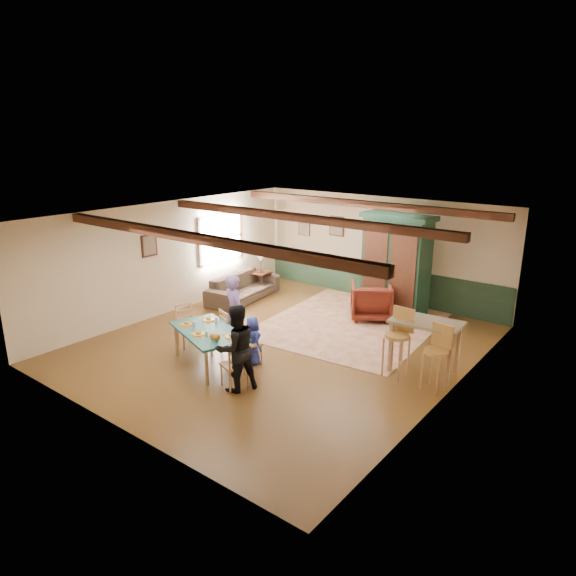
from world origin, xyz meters
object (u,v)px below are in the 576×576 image
Objects in this scene: dining_chair_far_right at (249,342)px; end_table at (261,282)px; armoire at (396,265)px; armchair at (371,301)px; bar_stool_right at (435,359)px; dining_chair_end_right at (234,364)px; person_woman at (236,348)px; sofa at (243,287)px; dining_chair_far_left at (232,330)px; counter_table at (424,347)px; bar_stool_left at (397,343)px; dining_chair_end_left at (188,326)px; person_child at (253,340)px; dining_table at (209,348)px; person_man at (235,313)px; cat at (215,336)px; table_lamp at (261,263)px.

dining_chair_far_right reaches higher than end_table.
armoire is 2.57× the size of armchair.
bar_stool_right is at bearing -48.06° from armoire.
person_woman is (0.09, -0.03, 0.32)m from dining_chair_end_right.
dining_chair_far_left is at bearing -148.84° from sofa.
sofa is 3.97× the size of end_table.
counter_table is 0.55m from bar_stool_left.
dining_chair_end_right is at bearing -90.00° from dining_chair_end_left.
person_child is 4.59m from end_table.
dining_chair_end_left reaches higher than end_table.
dining_chair_far_right and dining_chair_end_left have the same top height.
dining_chair_far_right is at bearing 40.97° from dining_table.
dining_chair_end_right is at bearing -89.77° from armoire.
person_man reaches higher than dining_chair_far_right.
counter_table is (1.91, -2.61, -0.71)m from armoire.
person_child is 3.99m from sofa.
dining_chair_end_left is at bearing 160.02° from dining_table.
dining_chair_far_left is 0.70× the size of bar_stool_left.
armchair is at bearing 74.29° from dining_table.
person_woman is (1.20, -1.14, 0.32)m from dining_chair_far_left.
armchair is (0.56, 3.56, -0.03)m from person_child.
table_lamp reaches higher than cat.
armoire is at bearing 73.21° from dining_table.
table_lamp is (-3.71, -0.61, -0.38)m from armoire.
dining_chair_far_right is (0.69, -0.25, 0.00)m from dining_chair_far_left.
dining_chair_far_left is 0.72× the size of counter_table.
armoire reaches higher than bar_stool_right.
dining_chair_far_left is 4.03m from end_table.
person_woman is at bearing -90.00° from dining_chair_end_left.
end_table is (-3.71, -0.61, -0.93)m from armoire.
dining_chair_end_right is at bearing -54.04° from table_lamp.
dining_chair_end_right is at bearing -19.98° from dining_table.
dining_chair_far_right is 0.72× the size of counter_table.
bar_stool_right is at bearing -22.45° from table_lamp.
bar_stool_left is (2.39, 1.18, 0.16)m from person_child.
bar_stool_right is at bearing -50.09° from counter_table.
dining_table is 1.45× the size of bar_stool_right.
person_child is 2.79× the size of cat.
cat is at bearing 47.57° from armchair.
person_woman reaches higher than person_child.
cat is 0.27× the size of bar_stool_left.
dining_chair_end_left is 0.95× the size of person_child.
bar_stool_left is at bearing -115.05° from sofa.
end_table is at bearing -165.60° from armoire.
bar_stool_right is (3.75, 1.66, 0.23)m from dining_table.
end_table is (-2.72, 4.41, -0.49)m from cat.
dining_chair_far_left is 0.96m from dining_chair_end_left.
dining_table is at bearing -61.26° from table_lamp.
dining_chair_end_left is at bearing 24.92° from dining_chair_far_right.
counter_table reaches higher than armchair.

